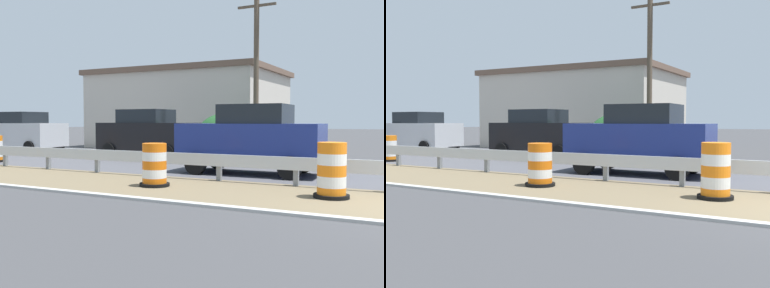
{
  "view_description": "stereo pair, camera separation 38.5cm",
  "coord_description": "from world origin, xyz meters",
  "views": [
    {
      "loc": [
        -8.56,
        0.63,
        1.59
      ],
      "look_at": [
        1.2,
        5.72,
        1.01
      ],
      "focal_mm": 41.17,
      "sensor_mm": 36.0,
      "label": 1
    },
    {
      "loc": [
        -8.38,
        0.29,
        1.59
      ],
      "look_at": [
        1.2,
        5.72,
        1.01
      ],
      "focal_mm": 41.17,
      "sensor_mm": 36.0,
      "label": 2
    }
  ],
  "objects": [
    {
      "name": "car_distant_a",
      "position": [
        7.21,
        18.38,
        1.01
      ],
      "size": [
        2.14,
        4.21,
        2.03
      ],
      "rotation": [
        0.0,
        0.0,
        -1.59
      ],
      "color": "silver",
      "rests_on": "ground"
    },
    {
      "name": "traffic_barrel_nearest",
      "position": [
        0.72,
        2.23,
        0.52
      ],
      "size": [
        0.72,
        0.72,
        1.15
      ],
      "color": "orange",
      "rests_on": "ground"
    },
    {
      "name": "car_distant_b",
      "position": [
        3.86,
        5.12,
        1.03
      ],
      "size": [
        2.09,
        4.27,
        2.07
      ],
      "rotation": [
        0.0,
        0.0,
        1.6
      ],
      "color": "navy",
      "rests_on": "ground"
    },
    {
      "name": "roadside_shop_near",
      "position": [
        15.2,
        13.14,
        2.29
      ],
      "size": [
        7.58,
        10.79,
        4.56
      ],
      "color": "beige",
      "rests_on": "ground"
    },
    {
      "name": "utility_pole_near",
      "position": [
        10.7,
        7.36,
        3.8
      ],
      "size": [
        0.24,
        1.8,
        7.29
      ],
      "color": "brown",
      "rests_on": "ground"
    },
    {
      "name": "traffic_barrel_close",
      "position": [
        0.43,
        6.34,
        0.47
      ],
      "size": [
        0.74,
        0.74,
        1.05
      ],
      "color": "orange",
      "rests_on": "ground"
    },
    {
      "name": "bush_roadside",
      "position": [
        8.08,
        7.61,
        0.97
      ],
      "size": [
        2.68,
        2.68,
        1.93
      ],
      "primitive_type": "ellipsoid",
      "color": "#1E4C23",
      "rests_on": "ground"
    },
    {
      "name": "car_trailing_near_lane",
      "position": [
        7.1,
        10.84,
        1.03
      ],
      "size": [
        2.07,
        4.45,
        2.06
      ],
      "rotation": [
        0.0,
        0.0,
        -1.6
      ],
      "color": "black",
      "rests_on": "ground"
    }
  ]
}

